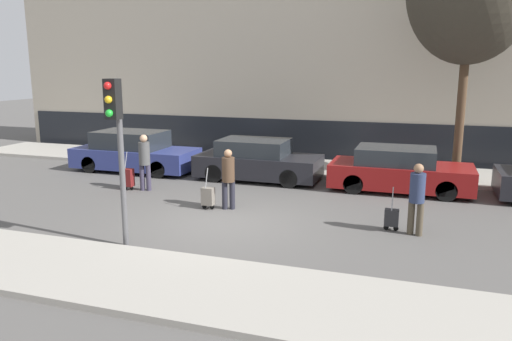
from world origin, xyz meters
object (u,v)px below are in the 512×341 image
Objects in this scene: trolley_left at (128,178)px; pedestrian_center at (228,176)px; pedestrian_left at (144,159)px; parked_car_0 at (134,152)px; pedestrian_right at (417,195)px; trolley_center at (208,196)px; traffic_light at (117,129)px; parked_car_1 at (257,161)px; parked_car_2 at (399,171)px; trolley_right at (392,218)px.

pedestrian_center is at bearing -14.67° from trolley_left.
pedestrian_left is at bearing 141.74° from pedestrian_center.
pedestrian_right is at bearing -22.93° from parked_car_0.
parked_car_0 is at bearing 140.73° from trolley_center.
parked_car_0 is 2.59× the size of pedestrian_left.
traffic_light reaches higher than pedestrian_right.
parked_car_1 is 4.62m from parked_car_2.
pedestrian_center is at bearing -83.82° from parked_car_1.
parked_car_0 is at bearing -179.41° from parked_car_1.
parked_car_2 is 8.93m from traffic_light.
parked_car_0 is at bearing 156.71° from trolley_right.
trolley_center is at bearing -179.94° from pedestrian_center.
pedestrian_right is at bearing -4.58° from trolley_center.
pedestrian_right is (8.53, -1.59, 0.54)m from trolley_left.
pedestrian_center reaches higher than trolley_center.
parked_car_2 reaches higher than trolley_left.
parked_car_0 is at bearing 125.76° from pedestrian_center.
pedestrian_right is at bearing -39.31° from parked_car_1.
trolley_right is at bearing -89.33° from parked_car_2.
parked_car_0 is 1.06× the size of parked_car_2.
pedestrian_center is 0.46× the size of traffic_light.
trolley_right is at bearing -24.64° from pedestrian_left.
parked_car_2 is at bearing -0.39° from parked_car_0.
pedestrian_left is 1.05× the size of pedestrian_right.
parked_car_1 is at bearing 138.69° from trolley_right.
pedestrian_center is 0.98× the size of pedestrian_right.
parked_car_0 is 3.98× the size of trolley_center.
parked_car_2 is 4.00m from trolley_right.
parked_car_1 is 6.22m from trolley_right.
parked_car_2 is 4.04× the size of trolley_right.
pedestrian_left is (-2.80, -2.54, 0.35)m from parked_car_1.
pedestrian_right reaches higher than parked_car_2.
traffic_light is (-5.84, -2.83, 1.59)m from pedestrian_right.
pedestrian_center is at bearing -171.01° from pedestrian_right.
pedestrian_center reaches higher than trolley_left.
parked_car_1 is at bearing 84.80° from traffic_light.
parked_car_2 is 1.20× the size of traffic_light.
pedestrian_left is at bearing 115.45° from traffic_light.
parked_car_0 is 1.09× the size of parked_car_1.
parked_car_2 is (9.36, -0.06, -0.04)m from parked_car_0.
parked_car_0 is 10.25m from trolley_right.
trolley_left is 0.74× the size of pedestrian_center.
parked_car_0 reaches higher than trolley_center.
pedestrian_left is 1.07× the size of pedestrian_center.
trolley_center is at bearing -141.94° from parked_car_2.
pedestrian_right is at bearing -16.14° from trolley_right.
parked_car_2 is 4.19m from pedestrian_right.
traffic_light reaches higher than pedestrian_center.
traffic_light is at bearing -137.94° from pedestrian_right.
trolley_center is at bearing 80.93° from traffic_light.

